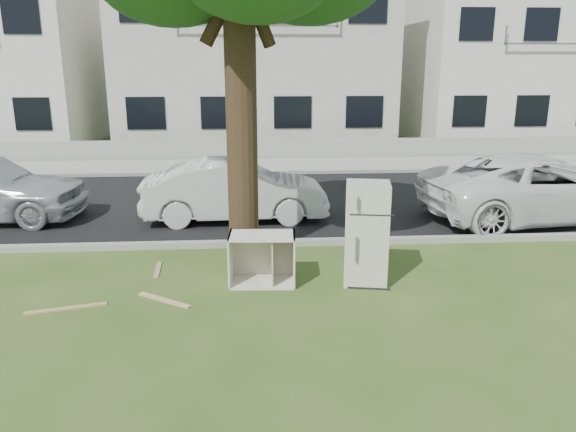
{
  "coord_description": "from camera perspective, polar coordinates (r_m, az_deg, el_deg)",
  "views": [
    {
      "loc": [
        -0.26,
        -8.01,
        3.54
      ],
      "look_at": [
        0.33,
        0.6,
        1.12
      ],
      "focal_mm": 35.0,
      "sensor_mm": 36.0,
      "label": 1
    }
  ],
  "objects": [
    {
      "name": "road",
      "position": [
        14.45,
        -2.74,
        1.46
      ],
      "size": [
        120.0,
        7.0,
        0.01
      ],
      "primitive_type": "cube",
      "color": "black",
      "rests_on": "ground"
    },
    {
      "name": "townhouse_right",
      "position": [
        28.3,
        22.52,
        14.27
      ],
      "size": [
        10.2,
        8.16,
        6.84
      ],
      "color": "white",
      "rests_on": "ground"
    },
    {
      "name": "plank_a",
      "position": [
        8.96,
        -21.61,
        -8.72
      ],
      "size": [
        1.13,
        0.37,
        0.02
      ],
      "primitive_type": "cube",
      "rotation": [
        0.0,
        0.0,
        0.25
      ],
      "color": "tan",
      "rests_on": "ground"
    },
    {
      "name": "car_right",
      "position": [
        13.92,
        24.19,
        2.66
      ],
      "size": [
        5.63,
        3.17,
        1.49
      ],
      "primitive_type": "imported",
      "rotation": [
        0.0,
        0.0,
        1.71
      ],
      "color": "white",
      "rests_on": "ground"
    },
    {
      "name": "ground",
      "position": [
        8.76,
        -1.88,
        -8.2
      ],
      "size": [
        120.0,
        120.0,
        0.0
      ],
      "primitive_type": "plane",
      "color": "#354A1A"
    },
    {
      "name": "cabinet",
      "position": [
        9.15,
        -2.64,
        -4.35
      ],
      "size": [
        1.1,
        0.72,
        0.83
      ],
      "primitive_type": "cube",
      "rotation": [
        0.0,
        0.0,
        -0.06
      ],
      "color": "white",
      "rests_on": "ground"
    },
    {
      "name": "plank_b",
      "position": [
        8.82,
        -12.43,
        -8.34
      ],
      "size": [
        0.87,
        0.65,
        0.02
      ],
      "primitive_type": "cube",
      "rotation": [
        0.0,
        0.0,
        -0.61
      ],
      "color": "tan",
      "rests_on": "ground"
    },
    {
      "name": "plank_c",
      "position": [
        10.06,
        -13.1,
        -5.34
      ],
      "size": [
        0.14,
        0.76,
        0.02
      ],
      "primitive_type": "cube",
      "rotation": [
        0.0,
        0.0,
        1.64
      ],
      "color": "tan",
      "rests_on": "ground"
    },
    {
      "name": "fridge",
      "position": [
        9.12,
        7.98,
        -1.78
      ],
      "size": [
        0.79,
        0.75,
        1.67
      ],
      "primitive_type": "cube",
      "rotation": [
        0.0,
        0.0,
        -0.18
      ],
      "color": "#BCB7A9",
      "rests_on": "ground"
    },
    {
      "name": "car_center",
      "position": [
        12.72,
        -5.43,
        2.58
      ],
      "size": [
        4.17,
        1.58,
        1.36
      ],
      "primitive_type": "imported",
      "rotation": [
        0.0,
        0.0,
        1.61
      ],
      "color": "silver",
      "rests_on": "ground"
    },
    {
      "name": "low_wall",
      "position": [
        20.86,
        -3.14,
        6.82
      ],
      "size": [
        120.0,
        0.15,
        0.7
      ],
      "primitive_type": "cube",
      "color": "gray",
      "rests_on": "ground"
    },
    {
      "name": "kerb_near",
      "position": [
        11.05,
        -2.34,
        -3.06
      ],
      "size": [
        120.0,
        0.18,
        0.12
      ],
      "primitive_type": "cube",
      "color": "gray",
      "rests_on": "ground"
    },
    {
      "name": "kerb_far",
      "position": [
        17.92,
        -2.98,
        4.22
      ],
      "size": [
        120.0,
        0.18,
        0.12
      ],
      "primitive_type": "cube",
      "color": "gray",
      "rests_on": "ground"
    },
    {
      "name": "townhouse_center",
      "position": [
        25.51,
        -3.43,
        16.03
      ],
      "size": [
        11.22,
        8.16,
        7.44
      ],
      "color": "beige",
      "rests_on": "ground"
    },
    {
      "name": "sidewalk",
      "position": [
        19.34,
        -3.06,
        5.09
      ],
      "size": [
        120.0,
        2.8,
        0.01
      ],
      "primitive_type": "cube",
      "color": "gray",
      "rests_on": "ground"
    }
  ]
}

